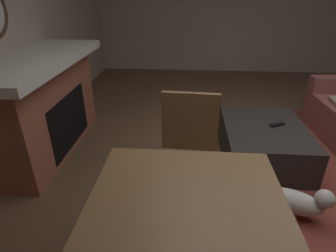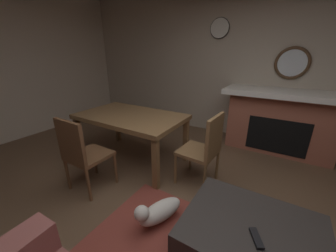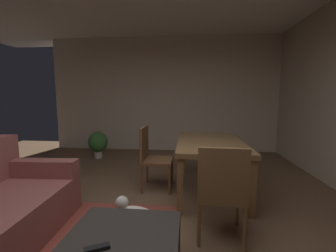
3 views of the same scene
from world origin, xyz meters
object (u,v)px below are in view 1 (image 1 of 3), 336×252
object	(u,v)px
dining_chair_west	(188,147)
tv_remote	(277,124)
small_dog	(295,201)
ottoman_coffee_table	(263,143)
fireplace	(40,105)

from	to	relation	value
dining_chair_west	tv_remote	bearing A→B (deg)	129.08
small_dog	tv_remote	bearing A→B (deg)	176.50
ottoman_coffee_table	dining_chair_west	size ratio (longest dim) A/B	1.08
fireplace	dining_chair_west	bearing A→B (deg)	64.85
tv_remote	dining_chair_west	world-z (taller)	dining_chair_west
dining_chair_west	small_dog	world-z (taller)	dining_chair_west
dining_chair_west	small_dog	bearing A→B (deg)	81.34
fireplace	tv_remote	distance (m)	2.44
fireplace	small_dog	size ratio (longest dim) A/B	3.49
fireplace	dining_chair_west	xyz separation A→B (m)	(0.73, 1.55, -0.00)
fireplace	dining_chair_west	world-z (taller)	fireplace
fireplace	small_dog	world-z (taller)	fireplace
ottoman_coffee_table	tv_remote	xyz separation A→B (m)	(-0.04, 0.12, 0.20)
fireplace	dining_chair_west	size ratio (longest dim) A/B	1.96
small_dog	dining_chair_west	bearing A→B (deg)	-98.66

